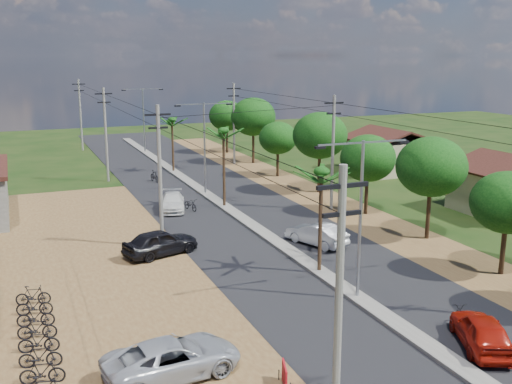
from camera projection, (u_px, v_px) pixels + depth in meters
ground at (357, 299)px, 29.93m from camera, size 160.00×160.00×0.00m
road at (247, 223)px, 43.45m from camera, size 12.00×110.00×0.04m
median at (233, 212)px, 46.14m from camera, size 1.00×90.00×0.18m
dirt_lot_west at (32, 286)px, 31.58m from camera, size 18.00×46.00×0.04m
dirt_shoulder_east at (349, 212)px, 46.60m from camera, size 5.00×90.00×0.03m
house_east_far at (389, 149)px, 62.42m from camera, size 7.60×7.50×4.60m
tree_east_b at (508, 203)px, 32.46m from camera, size 4.00×4.00×5.83m
tree_east_c at (431, 167)px, 38.75m from camera, size 4.60×4.60×6.83m
tree_east_d at (368, 158)px, 45.07m from camera, size 4.20×4.20×6.13m
tree_east_e at (320, 136)px, 52.19m from camera, size 4.80×4.80×7.14m
tree_east_f at (278, 138)px, 59.52m from camera, size 3.80×3.80×5.52m
tree_east_g at (253, 117)px, 66.66m from camera, size 5.00×5.00×7.38m
tree_east_h at (227, 116)px, 73.90m from camera, size 4.40×4.40×6.52m
palm_median_near at (322, 176)px, 32.30m from camera, size 2.00×2.00×6.15m
palm_median_mid at (224, 134)px, 46.65m from camera, size 2.00×2.00×6.55m
palm_median_far at (172, 122)px, 61.22m from camera, size 2.00×2.00×5.85m
streetlight_near at (361, 207)px, 28.86m from camera, size 5.10×0.18×8.00m
streetlight_mid at (204, 140)px, 51.41m from camera, size 5.10×0.18×8.00m
streetlight_far at (143, 115)px, 73.95m from camera, size 5.10×0.18×8.00m
utility_pole_w_a at (339, 309)px, 17.26m from camera, size 1.60×0.24×9.00m
utility_pole_w_b at (160, 174)px, 37.10m from camera, size 1.60×0.24×9.00m
utility_pole_w_c at (106, 132)px, 56.94m from camera, size 1.60×0.24×9.00m
utility_pole_w_d at (80, 113)px, 75.88m from camera, size 1.60×0.24×9.00m
utility_pole_e_b at (333, 151)px, 46.08m from camera, size 1.60×0.24×9.00m
utility_pole_e_c at (234, 122)px, 65.92m from camera, size 1.60×0.24×9.00m
car_red_near at (482, 332)px, 24.76m from camera, size 3.35×4.61×1.46m
car_silver_mid at (317, 235)px, 38.30m from camera, size 2.95×4.52×1.41m
car_white_far at (172, 202)px, 46.92m from camera, size 2.92×4.81×1.31m
car_parked_silver at (173, 359)px, 22.55m from camera, size 5.54×3.10×1.46m
car_parked_dark at (160, 243)px, 36.32m from camera, size 5.00×3.17×1.58m
moto_rider_east at (463, 320)px, 26.40m from camera, size 1.28×2.00×0.99m
moto_rider_west_a at (191, 205)px, 46.92m from camera, size 1.03×1.88×0.94m
moto_rider_west_b at (154, 177)px, 57.48m from camera, size 0.82×1.90×1.10m
roadside_sign at (285, 376)px, 21.90m from camera, size 0.39×1.04×0.89m
parked_scooter_row at (39, 349)px, 23.84m from camera, size 1.73×12.50×1.00m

